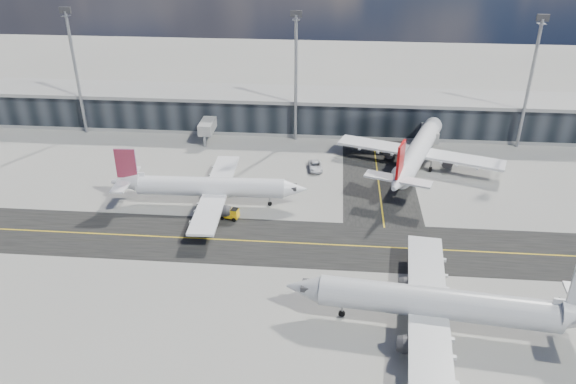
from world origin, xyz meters
name	(u,v)px	position (x,y,z in m)	size (l,w,h in m)	color
ground	(273,256)	(0.00, 0.00, 0.00)	(300.00, 300.00, 0.00)	gray
taxiway_lanes	(302,222)	(3.91, 10.74, 0.01)	(180.00, 63.00, 0.03)	black
terminal_concourse	(298,112)	(0.04, 54.93, 4.09)	(152.00, 19.80, 8.80)	black
floodlight_masts	(296,73)	(0.00, 48.00, 15.61)	(102.50, 0.70, 28.90)	gray
airliner_af	(208,187)	(-13.42, 15.75, 3.48)	(35.47, 30.19, 10.53)	silver
airliner_redtail	(418,151)	(26.07, 34.40, 3.94)	(33.82, 39.18, 11.92)	silver
airliner_near	(442,304)	(23.35, -14.64, 3.93)	(40.20, 34.33, 11.90)	#B8BABD
baggage_tug	(231,214)	(-8.43, 10.70, 1.04)	(3.57, 2.30, 2.07)	yellow
service_van	(315,166)	(5.34, 32.02, 0.80)	(2.65, 5.75, 1.60)	silver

